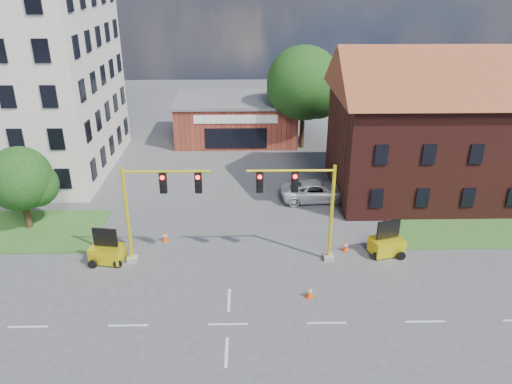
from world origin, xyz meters
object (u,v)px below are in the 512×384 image
signal_mast_west (154,203)px  trailer_east (387,244)px  trailer_west (107,252)px  pickup_white (316,191)px  signal_mast_east (304,202)px

signal_mast_west → trailer_east: bearing=2.3°
trailer_west → pickup_white: size_ratio=0.40×
trailer_west → trailer_east: size_ratio=0.97×
signal_mast_east → trailer_east: 6.24m
signal_mast_west → pickup_white: size_ratio=1.14×
trailer_east → pickup_white: bearing=96.4°
signal_mast_east → trailer_east: size_ratio=2.76×
trailer_west → trailer_east: 17.16m
signal_mast_west → signal_mast_east: size_ratio=1.00×
signal_mast_west → signal_mast_east: (8.71, 0.00, 0.00)m
trailer_east → pickup_white: size_ratio=0.41×
signal_mast_west → pickup_white: signal_mast_west is taller
signal_mast_east → trailer_west: signal_mast_east is taller
trailer_west → signal_mast_west: bearing=9.3°
signal_mast_east → pickup_white: bearing=76.9°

